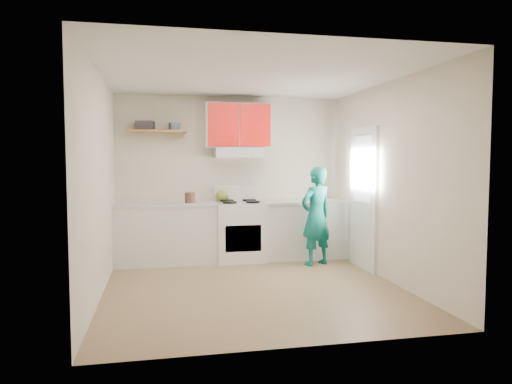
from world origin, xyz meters
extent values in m
plane|color=brown|center=(0.00, 0.00, 0.00)|extent=(3.80, 3.80, 0.00)
cube|color=white|center=(0.00, 0.00, 2.60)|extent=(3.60, 3.80, 0.04)
cube|color=beige|center=(0.00, 1.90, 1.30)|extent=(3.60, 0.04, 2.60)
cube|color=beige|center=(0.00, -1.90, 1.30)|extent=(3.60, 0.04, 2.60)
cube|color=beige|center=(-1.80, 0.00, 1.30)|extent=(0.04, 3.80, 2.60)
cube|color=beige|center=(1.80, 0.00, 1.30)|extent=(0.04, 3.80, 2.60)
cube|color=white|center=(1.78, 0.70, 1.02)|extent=(0.05, 0.85, 2.05)
cube|color=white|center=(1.75, 0.70, 1.45)|extent=(0.01, 0.55, 0.95)
cube|color=silver|center=(-1.04, 1.60, 0.45)|extent=(1.52, 0.60, 0.90)
cube|color=silver|center=(1.14, 1.60, 0.45)|extent=(1.32, 0.60, 0.90)
cube|color=white|center=(0.10, 1.57, 0.46)|extent=(0.76, 0.65, 0.92)
cube|color=silver|center=(0.10, 1.68, 1.70)|extent=(0.76, 0.44, 0.15)
cube|color=red|center=(0.10, 1.73, 2.12)|extent=(1.02, 0.33, 0.70)
cube|color=brown|center=(-1.15, 1.75, 2.02)|extent=(0.90, 0.30, 0.04)
cube|color=#373035|center=(-1.33, 1.76, 2.11)|extent=(0.29, 0.24, 0.14)
cylinder|color=#333D4C|center=(-0.89, 1.74, 2.09)|extent=(0.22, 0.22, 0.11)
ellipsoid|color=olive|center=(-0.15, 1.77, 1.01)|extent=(0.28, 0.28, 0.18)
cylinder|color=#482C1F|center=(-0.67, 1.58, 0.99)|extent=(0.19, 0.19, 0.18)
cube|color=olive|center=(0.94, 1.51, 0.91)|extent=(0.35, 0.28, 0.02)
cube|color=red|center=(1.47, 1.66, 0.90)|extent=(0.31, 0.27, 0.01)
imported|color=#0C6C62|center=(1.17, 1.04, 0.74)|extent=(0.64, 0.54, 1.48)
camera|label=1|loc=(-1.11, -5.61, 1.59)|focal=32.84mm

